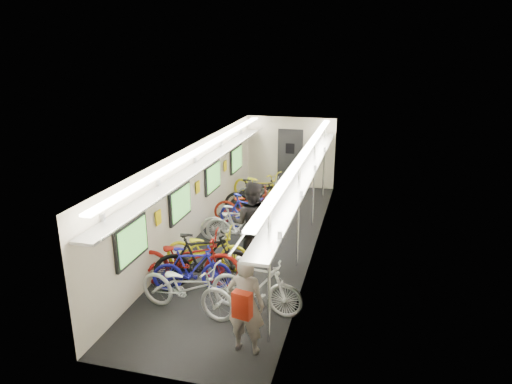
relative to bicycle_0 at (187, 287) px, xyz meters
The scene contains 17 objects.
train_car_shell 4.18m from the bicycle_0, 89.85° to the left, with size 10.00×10.00×10.00m.
bicycle_0 is the anchor object (origin of this frame).
bicycle_1 0.79m from the bicycle_0, 105.29° to the left, with size 0.44×1.55×0.93m, color #1D1CA8.
bicycle_2 1.03m from the bicycle_0, 112.54° to the left, with size 0.76×2.18×1.15m, color maroon.
bicycle_3 0.98m from the bicycle_0, 93.72° to the left, with size 0.55×1.95×1.17m, color black.
bicycle_4 1.71m from the bicycle_0, 97.93° to the left, with size 0.63×1.82×0.96m, color yellow.
bicycle_5 3.10m from the bicycle_0, 88.98° to the left, with size 0.47×1.66×1.00m, color silver.
bicycle_6 3.48m from the bicycle_0, 91.69° to the left, with size 0.64×1.83×0.96m, color #B0B0B5.
bicycle_7 3.87m from the bicycle_0, 89.48° to the left, with size 0.48×1.70×1.02m, color #1A21A1.
bicycle_8 4.66m from the bicycle_0, 91.81° to the left, with size 0.64×1.84×0.97m, color maroon.
bicycle_9 5.07m from the bicycle_0, 89.92° to the left, with size 0.52×1.85×1.11m, color black.
bicycle_10 6.18m from the bicycle_0, 91.70° to the left, with size 0.71×2.04×1.07m, color yellow.
bicycle_11 1.25m from the bicycle_0, 14.86° to the left, with size 0.50×1.75×1.05m, color silver.
bicycle_12 6.06m from the bicycle_0, 90.38° to the left, with size 0.58×1.66×0.87m, color slate.
passenger_near 1.57m from the bicycle_0, 30.56° to the right, with size 0.60×0.39×1.64m, color gray.
passenger_mid 2.38m from the bicycle_0, 74.91° to the left, with size 0.92×0.71×1.89m, color black.
backpack 2.26m from the bicycle_0, 45.73° to the right, with size 0.26×0.14×0.38m, color #B42612.
Camera 1 is at (2.63, -10.03, 4.61)m, focal length 32.00 mm.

